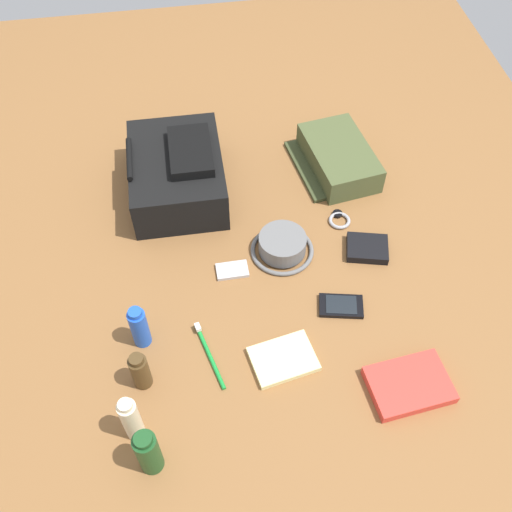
# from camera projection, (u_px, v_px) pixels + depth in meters

# --- Properties ---
(ground_plane) EXTENTS (2.64, 2.02, 0.02)m
(ground_plane) POSITION_uv_depth(u_px,v_px,m) (256.00, 268.00, 1.60)
(ground_plane) COLOR brown
(ground_plane) RESTS_ON ground
(backpack) EXTENTS (0.35, 0.26, 0.16)m
(backpack) POSITION_uv_depth(u_px,v_px,m) (178.00, 173.00, 1.71)
(backpack) COLOR black
(backpack) RESTS_ON ground_plane
(toiletry_pouch) EXTENTS (0.30, 0.25, 0.08)m
(toiletry_pouch) POSITION_uv_depth(u_px,v_px,m) (338.00, 158.00, 1.79)
(toiletry_pouch) COLOR #47512D
(toiletry_pouch) RESTS_ON ground_plane
(bucket_hat) EXTENTS (0.17, 0.17, 0.06)m
(bucket_hat) POSITION_uv_depth(u_px,v_px,m) (282.00, 246.00, 1.60)
(bucket_hat) COLOR slate
(bucket_hat) RESTS_ON ground_plane
(shampoo_bottle) EXTENTS (0.05, 0.05, 0.15)m
(shampoo_bottle) POSITION_uv_depth(u_px,v_px,m) (148.00, 452.00, 1.21)
(shampoo_bottle) COLOR #19471E
(shampoo_bottle) RESTS_ON ground_plane
(lotion_bottle) EXTENTS (0.04, 0.04, 0.15)m
(lotion_bottle) POSITION_uv_depth(u_px,v_px,m) (131.00, 419.00, 1.26)
(lotion_bottle) COLOR beige
(lotion_bottle) RESTS_ON ground_plane
(cologne_bottle) EXTENTS (0.04, 0.04, 0.12)m
(cologne_bottle) POSITION_uv_depth(u_px,v_px,m) (140.00, 371.00, 1.34)
(cologne_bottle) COLOR #473319
(cologne_bottle) RESTS_ON ground_plane
(deodorant_spray) EXTENTS (0.04, 0.04, 0.13)m
(deodorant_spray) POSITION_uv_depth(u_px,v_px,m) (139.00, 327.00, 1.40)
(deodorant_spray) COLOR blue
(deodorant_spray) RESTS_ON ground_plane
(paperback_novel) EXTENTS (0.15, 0.20, 0.03)m
(paperback_novel) POSITION_uv_depth(u_px,v_px,m) (409.00, 385.00, 1.37)
(paperback_novel) COLOR red
(paperback_novel) RESTS_ON ground_plane
(cell_phone) EXTENTS (0.09, 0.12, 0.01)m
(cell_phone) POSITION_uv_depth(u_px,v_px,m) (341.00, 306.00, 1.51)
(cell_phone) COLOR black
(cell_phone) RESTS_ON ground_plane
(media_player) EXTENTS (0.05, 0.08, 0.01)m
(media_player) POSITION_uv_depth(u_px,v_px,m) (232.00, 270.00, 1.58)
(media_player) COLOR #B7B7BC
(media_player) RESTS_ON ground_plane
(wristwatch) EXTENTS (0.07, 0.06, 0.01)m
(wristwatch) POSITION_uv_depth(u_px,v_px,m) (339.00, 220.00, 1.68)
(wristwatch) COLOR #99999E
(wristwatch) RESTS_ON ground_plane
(toothbrush) EXTENTS (0.18, 0.06, 0.02)m
(toothbrush) POSITION_uv_depth(u_px,v_px,m) (208.00, 352.00, 1.43)
(toothbrush) COLOR #198C33
(toothbrush) RESTS_ON ground_plane
(wallet) EXTENTS (0.11, 0.13, 0.02)m
(wallet) POSITION_uv_depth(u_px,v_px,m) (367.00, 247.00, 1.61)
(wallet) COLOR black
(wallet) RESTS_ON ground_plane
(notepad) EXTENTS (0.14, 0.17, 0.02)m
(notepad) POSITION_uv_depth(u_px,v_px,m) (283.00, 359.00, 1.41)
(notepad) COLOR beige
(notepad) RESTS_ON ground_plane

